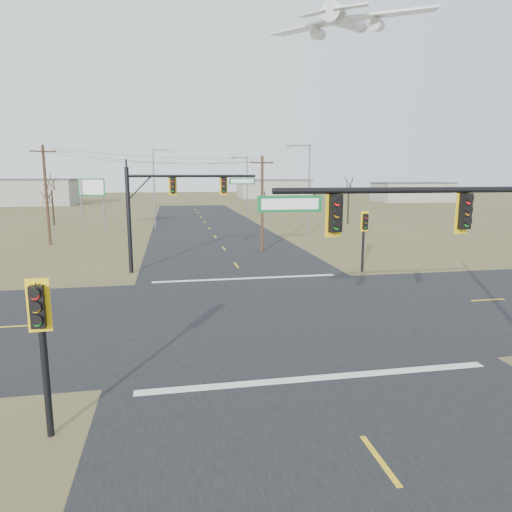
{
  "coord_description": "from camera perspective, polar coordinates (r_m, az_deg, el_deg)",
  "views": [
    {
      "loc": [
        -4.68,
        -21.08,
        6.69
      ],
      "look_at": [
        -0.56,
        1.0,
        2.67
      ],
      "focal_mm": 32.0,
      "sensor_mm": 36.0,
      "label": 1
    }
  ],
  "objects": [
    {
      "name": "bare_tree_c",
      "position": [
        63.59,
        11.54,
        8.88
      ],
      "size": [
        3.14,
        3.14,
        7.02
      ],
      "rotation": [
        0.0,
        0.0,
        -0.06
      ],
      "color": "black",
      "rests_on": "ground"
    },
    {
      "name": "highway_sign",
      "position": [
        58.45,
        -19.83,
        7.31
      ],
      "size": [
        3.2,
        1.09,
        6.25
      ],
      "rotation": [
        0.0,
        0.0,
        -0.31
      ],
      "color": "slate",
      "rests_on": "ground"
    },
    {
      "name": "pedestal_signal_ne",
      "position": [
        32.15,
        13.42,
        3.47
      ],
      "size": [
        0.58,
        0.5,
        4.23
      ],
      "rotation": [
        0.0,
        0.0,
        0.06
      ],
      "color": "black",
      "rests_on": "ground"
    },
    {
      "name": "warehouse_mid",
      "position": [
        134.46,
        2.2,
        8.35
      ],
      "size": [
        20.0,
        12.0,
        5.0
      ],
      "primitive_type": "cube",
      "color": "#A39F90",
      "rests_on": "ground"
    },
    {
      "name": "bare_tree_b",
      "position": [
        66.64,
        -24.25,
        8.42
      ],
      "size": [
        3.44,
        3.44,
        7.14
      ],
      "rotation": [
        0.0,
        0.0,
        -0.27
      ],
      "color": "black",
      "rests_on": "ground"
    },
    {
      "name": "mast_arm_far",
      "position": [
        31.99,
        -10.43,
        7.29
      ],
      "size": [
        8.88,
        0.44,
        7.2
      ],
      "rotation": [
        0.0,
        0.0,
        0.07
      ],
      "color": "black",
      "rests_on": "ground"
    },
    {
      "name": "road_ns",
      "position": [
        22.6,
        1.86,
        -7.05
      ],
      "size": [
        14.0,
        160.0,
        0.02
      ],
      "primitive_type": "cube",
      "color": "black",
      "rests_on": "ground"
    },
    {
      "name": "utility_pole_far",
      "position": [
        47.86,
        -24.74,
        7.08
      ],
      "size": [
        2.24,
        0.79,
        9.43
      ],
      "rotation": [
        0.0,
        0.0,
        0.3
      ],
      "color": "#452F1D",
      "rests_on": "ground"
    },
    {
      "name": "stop_bar_far",
      "position": [
        29.71,
        -1.25,
        -2.81
      ],
      "size": [
        12.0,
        0.4,
        0.01
      ],
      "primitive_type": "cube",
      "color": "silver",
      "rests_on": "road_ns"
    },
    {
      "name": "bare_tree_a",
      "position": [
        55.84,
        -24.71,
        6.79
      ],
      "size": [
        2.8,
        2.8,
        5.46
      ],
      "rotation": [
        0.0,
        0.0,
        -0.31
      ],
      "color": "black",
      "rests_on": "ground"
    },
    {
      "name": "utility_pole_near",
      "position": [
        39.77,
        0.77,
        6.77
      ],
      "size": [
        2.03,
        0.28,
        8.29
      ],
      "rotation": [
        0.0,
        0.0,
        0.08
      ],
      "color": "#452F1D",
      "rests_on": "ground"
    },
    {
      "name": "streetlight_b",
      "position": [
        71.38,
        -1.27,
        9.04
      ],
      "size": [
        2.66,
        0.42,
        9.49
      ],
      "rotation": [
        0.0,
        0.0,
        0.4
      ],
      "color": "slate",
      "rests_on": "ground"
    },
    {
      "name": "warehouse_right",
      "position": [
        121.79,
        18.94,
        7.51
      ],
      "size": [
        18.0,
        10.0,
        4.5
      ],
      "primitive_type": "cube",
      "color": "#A39F90",
      "rests_on": "ground"
    },
    {
      "name": "road_ew",
      "position": [
        22.6,
        1.86,
        -7.05
      ],
      "size": [
        160.0,
        14.0,
        0.02
      ],
      "primitive_type": "cube",
      "color": "black",
      "rests_on": "ground"
    },
    {
      "name": "jet_airliner",
      "position": [
        99.74,
        11.34,
        27.1
      ],
      "size": [
        30.63,
        30.76,
        13.8
      ],
      "rotation": [
        0.0,
        -0.17,
        0.87
      ],
      "color": "silver"
    },
    {
      "name": "streetlight_c",
      "position": [
        59.65,
        -12.44,
        8.85
      ],
      "size": [
        2.79,
        0.41,
        9.95
      ],
      "rotation": [
        0.0,
        0.0,
        -0.32
      ],
      "color": "slate",
      "rests_on": "ground"
    },
    {
      "name": "warehouse_left",
      "position": [
        116.62,
        -28.44,
        7.0
      ],
      "size": [
        28.0,
        14.0,
        5.5
      ],
      "primitive_type": "cube",
      "color": "#A39F90",
      "rests_on": "ground"
    },
    {
      "name": "mast_arm_near",
      "position": [
        14.96,
        25.12,
        2.7
      ],
      "size": [
        10.34,
        0.56,
        6.85
      ],
      "rotation": [
        0.0,
        0.0,
        0.34
      ],
      "color": "black",
      "rests_on": "ground"
    },
    {
      "name": "streetlight_a",
      "position": [
        51.95,
        6.42,
        8.92
      ],
      "size": [
        2.8,
        0.31,
        10.04
      ],
      "rotation": [
        0.0,
        0.0,
        -0.12
      ],
      "color": "slate",
      "rests_on": "ground"
    },
    {
      "name": "pedestal_signal_sw",
      "position": [
        12.48,
        -25.43,
        -7.53
      ],
      "size": [
        0.58,
        0.5,
        4.23
      ],
      "rotation": [
        0.0,
        0.0,
        0.05
      ],
      "color": "black",
      "rests_on": "ground"
    },
    {
      "name": "ground",
      "position": [
        22.6,
        1.86,
        -7.08
      ],
      "size": [
        320.0,
        320.0,
        0.0
      ],
      "primitive_type": "plane",
      "color": "brown",
      "rests_on": "ground"
    },
    {
      "name": "stop_bar_near",
      "position": [
        15.83,
        7.91,
        -14.84
      ],
      "size": [
        12.0,
        0.4,
        0.01
      ],
      "primitive_type": "cube",
      "color": "silver",
      "rests_on": "road_ns"
    }
  ]
}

